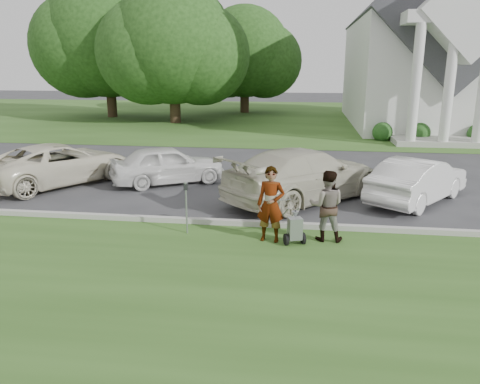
% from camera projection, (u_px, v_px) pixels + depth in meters
% --- Properties ---
extents(ground, '(120.00, 120.00, 0.00)m').
position_uv_depth(ground, '(252.00, 234.00, 11.66)').
color(ground, '#333335').
rests_on(ground, ground).
extents(grass_strip, '(80.00, 7.00, 0.01)m').
position_uv_depth(grass_strip, '(235.00, 289.00, 8.79)').
color(grass_strip, '#2E501B').
rests_on(grass_strip, ground).
extents(church_lawn, '(80.00, 30.00, 0.01)m').
position_uv_depth(church_lawn, '(289.00, 117.00, 37.45)').
color(church_lawn, '#2E501B').
rests_on(church_lawn, ground).
extents(curb, '(80.00, 0.18, 0.15)m').
position_uv_depth(curb, '(255.00, 224.00, 12.16)').
color(curb, '#9E9E93').
rests_on(curb, ground).
extents(church, '(9.19, 19.00, 24.10)m').
position_uv_depth(church, '(426.00, 35.00, 31.00)').
color(church, white).
rests_on(church, ground).
extents(tree_left, '(10.63, 8.40, 9.71)m').
position_uv_depth(tree_left, '(173.00, 49.00, 32.36)').
color(tree_left, '#332316').
rests_on(tree_left, ground).
extents(tree_far, '(11.64, 9.20, 10.73)m').
position_uv_depth(tree_far, '(107.00, 42.00, 35.85)').
color(tree_far, '#332316').
rests_on(tree_far, ground).
extents(tree_back, '(9.61, 7.60, 8.89)m').
position_uv_depth(tree_back, '(245.00, 56.00, 39.58)').
color(tree_back, '#332316').
rests_on(tree_back, ground).
extents(striping_cart, '(0.68, 1.02, 0.88)m').
position_uv_depth(striping_cart, '(295.00, 229.00, 10.87)').
color(striping_cart, black).
rests_on(striping_cart, ground).
extents(person_left, '(0.71, 0.52, 1.80)m').
position_uv_depth(person_left, '(271.00, 205.00, 10.94)').
color(person_left, '#999999').
rests_on(person_left, ground).
extents(person_right, '(0.85, 0.68, 1.70)m').
position_uv_depth(person_right, '(327.00, 206.00, 11.01)').
color(person_right, '#999999').
rests_on(person_right, ground).
extents(parking_meter_near, '(0.09, 0.09, 1.31)m').
position_uv_depth(parking_meter_near, '(186.00, 202.00, 11.46)').
color(parking_meter_near, '#93979C').
rests_on(parking_meter_near, ground).
extents(car_a, '(4.75, 5.61, 1.43)m').
position_uv_depth(car_a, '(60.00, 164.00, 16.38)').
color(car_a, beige).
rests_on(car_a, ground).
extents(car_b, '(4.23, 3.37, 1.35)m').
position_uv_depth(car_b, '(168.00, 165.00, 16.42)').
color(car_b, silver).
rests_on(car_b, ground).
extents(car_c, '(5.50, 5.60, 1.62)m').
position_uv_depth(car_c, '(305.00, 174.00, 14.36)').
color(car_c, beige).
rests_on(car_c, ground).
extents(car_d, '(3.64, 4.18, 1.36)m').
position_uv_depth(car_d, '(418.00, 180.00, 14.20)').
color(car_d, silver).
rests_on(car_d, ground).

